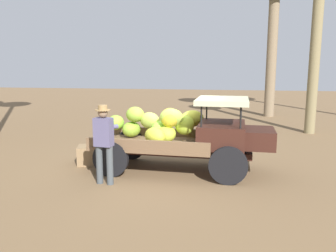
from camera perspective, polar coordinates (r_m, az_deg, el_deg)
name	(u,v)px	position (r m, az deg, el deg)	size (l,w,h in m)	color
ground_plane	(164,167)	(9.15, -0.71, -6.82)	(60.00, 60.00, 0.00)	brown
truck	(187,135)	(8.60, 3.22, -1.47)	(4.53, 1.93, 1.88)	#381B14
farmer	(104,140)	(7.73, -10.70, -2.24)	(0.52, 0.48, 1.81)	#434A4E
wooden_crate	(86,155)	(9.58, -13.56, -4.75)	(0.57, 0.44, 0.50)	olive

